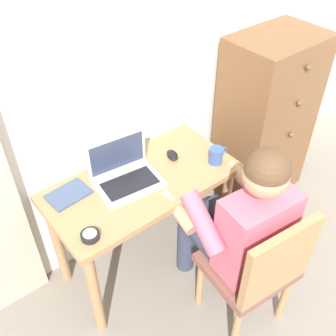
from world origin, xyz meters
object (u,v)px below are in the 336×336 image
at_px(desk, 143,197).
at_px(laptop, 125,173).
at_px(chair, 258,268).
at_px(person_seated, 238,221).
at_px(computer_mouse, 172,155).
at_px(dresser, 265,120).
at_px(notebook_pad, 68,194).
at_px(desk_clock, 90,236).
at_px(coffee_mug, 216,155).

relative_size(desk, laptop, 2.87).
distance_m(chair, person_seated, 0.26).
bearing_deg(chair, person_seated, 84.32).
xyz_separation_m(desk, computer_mouse, (0.25, 0.05, 0.14)).
height_order(person_seated, computer_mouse, person_seated).
relative_size(dresser, computer_mouse, 12.12).
relative_size(desk, chair, 1.22).
distance_m(laptop, notebook_pad, 0.31).
distance_m(dresser, desk_clock, 1.55).
bearing_deg(notebook_pad, desk_clock, -104.57).
distance_m(chair, laptop, 0.84).
relative_size(dresser, person_seated, 1.03).
xyz_separation_m(chair, notebook_pad, (-0.58, 0.83, 0.24)).
xyz_separation_m(desk, desk_clock, (-0.42, -0.17, 0.14)).
bearing_deg(laptop, desk_clock, -146.87).
relative_size(desk, dresser, 0.87).
bearing_deg(computer_mouse, desk_clock, -142.67).
height_order(desk_clock, notebook_pad, desk_clock).
bearing_deg(laptop, notebook_pad, 163.41).
bearing_deg(desk_clock, chair, -39.12).
distance_m(desk, coffee_mug, 0.47).
height_order(dresser, chair, dresser).
height_order(person_seated, notebook_pad, person_seated).
bearing_deg(person_seated, dresser, 32.89).
height_order(dresser, person_seated, dresser).
relative_size(desk, person_seated, 0.89).
xyz_separation_m(computer_mouse, coffee_mug, (0.17, -0.19, 0.03)).
height_order(computer_mouse, desk_clock, computer_mouse).
height_order(person_seated, desk_clock, person_seated).
height_order(dresser, desk_clock, dresser).
bearing_deg(desk_clock, coffee_mug, 2.44).
distance_m(desk, laptop, 0.20).
bearing_deg(notebook_pad, laptop, -21.60).
xyz_separation_m(laptop, computer_mouse, (0.32, -0.01, -0.04)).
distance_m(dresser, chair, 1.17).
distance_m(desk_clock, coffee_mug, 0.84).
bearing_deg(coffee_mug, dresser, 16.37).
xyz_separation_m(computer_mouse, notebook_pad, (-0.62, 0.09, -0.01)).
bearing_deg(desk, coffee_mug, -17.99).
distance_m(chair, notebook_pad, 1.04).
bearing_deg(notebook_pad, chair, -60.19).
distance_m(desk, chair, 0.72).
height_order(person_seated, laptop, person_seated).
bearing_deg(desk, dresser, 3.38).
xyz_separation_m(desk, dresser, (1.10, 0.07, 0.02)).
distance_m(desk_clock, notebook_pad, 0.32).
bearing_deg(desk, person_seated, -65.59).
relative_size(desk, desk_clock, 11.69).
distance_m(chair, computer_mouse, 0.78).
xyz_separation_m(desk, coffee_mug, (0.42, -0.14, 0.17)).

